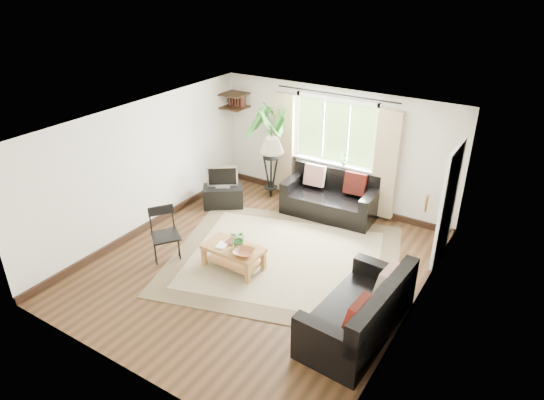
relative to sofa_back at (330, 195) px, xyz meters
The scene contains 24 objects.
floor 2.29m from the sofa_back, 94.79° to the right, with size 5.50×5.50×0.00m, color #312010.
ceiling 3.00m from the sofa_back, 94.79° to the right, with size 5.50×5.50×0.00m, color white.
wall_back 0.95m from the sofa_back, 110.31° to the left, with size 5.00×0.02×2.40m, color silver.
wall_front 5.06m from the sofa_back, 92.16° to the right, with size 5.00×0.02×2.40m, color silver.
wall_left 3.59m from the sofa_back, 140.17° to the right, with size 0.02×5.50×2.40m, color silver.
wall_right 3.31m from the sofa_back, 44.12° to the right, with size 0.02×5.50×2.40m, color silver.
rug 1.89m from the sofa_back, 87.92° to the right, with size 3.75×3.22×0.02m, color beige.
window 1.24m from the sofa_back, 111.88° to the left, with size 2.50×0.16×2.16m, color white, non-canonical shape.
door 2.42m from the sofa_back, 13.36° to the right, with size 0.06×0.96×2.06m, color silver.
corner_shelf 2.86m from the sofa_back, behind, with size 0.50×0.50×0.34m, color black, non-canonical shape.
pendant_lamp 2.47m from the sofa_back, 95.83° to the right, with size 0.36×0.36×0.54m, color beige, non-canonical shape.
wall_sconce 3.25m from the sofa_back, 40.90° to the right, with size 0.12×0.12×0.28m, color beige, non-canonical shape.
sofa_back is the anchor object (origin of this frame).
sofa_right 3.40m from the sofa_back, 58.04° to the right, with size 0.90×1.80×0.85m, color black, non-canonical shape.
coffee_table 2.57m from the sofa_back, 101.50° to the right, with size 0.98×0.54×0.40m, color brown, non-canonical shape.
table_plant 2.50m from the sofa_back, 99.67° to the right, with size 0.27×0.24×0.30m, color #33702C.
bowl 2.61m from the sofa_back, 94.99° to the right, with size 0.33×0.33×0.08m, color #9D5B36.
book_a 2.70m from the sofa_back, 106.39° to the right, with size 0.16×0.22×0.02m, color white.
book_b 2.50m from the sofa_back, 106.38° to the right, with size 0.16×0.22×0.02m, color #502620.
tv_stand 2.17m from the sofa_back, 157.80° to the right, with size 0.80×0.45×0.43m, color black.
tv 2.18m from the sofa_back, 157.80° to the right, with size 0.61×0.20×0.47m, color #A5A5AA, non-canonical shape.
palm_stand 1.52m from the sofa_back, behind, with size 0.77×0.77×1.98m, color black, non-canonical shape.
folding_chair 3.32m from the sofa_back, 118.12° to the right, with size 0.48×0.48×0.93m, color black, non-canonical shape.
sill_plant 0.75m from the sofa_back, 80.92° to the left, with size 0.14×0.10×0.27m, color #2D6023.
Camera 1 is at (3.74, -5.55, 4.57)m, focal length 32.00 mm.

